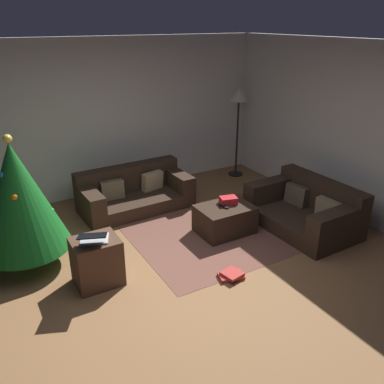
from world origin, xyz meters
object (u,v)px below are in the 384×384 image
at_px(couch_left, 134,192).
at_px(laptop, 94,238).
at_px(ottoman, 225,219).
at_px(tv_remote, 224,207).
at_px(couch_right, 307,210).
at_px(gift_box, 228,200).
at_px(side_table, 97,261).
at_px(corner_lamp, 239,101).
at_px(christmas_tree, 18,197).
at_px(book_stack, 231,275).

height_order(couch_left, laptop, laptop).
bearing_deg(ottoman, tv_remote, -161.53).
distance_m(tv_remote, laptop, 2.00).
xyz_separation_m(couch_left, couch_right, (1.94, -1.90, 0.01)).
bearing_deg(ottoman, gift_box, 32.76).
xyz_separation_m(ottoman, side_table, (-1.97, -0.28, 0.08)).
xyz_separation_m(gift_box, corner_lamp, (1.43, 1.78, 0.99)).
height_order(couch_left, christmas_tree, christmas_tree).
distance_m(couch_right, tv_remote, 1.27).
relative_size(gift_box, corner_lamp, 0.14).
distance_m(couch_right, side_table, 3.12).
bearing_deg(side_table, ottoman, 8.14).
bearing_deg(couch_right, christmas_tree, 73.97).
xyz_separation_m(couch_right, laptop, (-3.13, 0.12, 0.36)).
bearing_deg(corner_lamp, tv_remote, -129.91).
relative_size(couch_right, book_stack, 4.73).
bearing_deg(tv_remote, gift_box, 15.62).
distance_m(laptop, corner_lamp, 4.21).
bearing_deg(book_stack, couch_left, 95.30).
xyz_separation_m(couch_left, christmas_tree, (-1.80, -0.92, 0.66)).
relative_size(couch_left, side_table, 3.15).
bearing_deg(gift_box, couch_left, 122.73).
bearing_deg(laptop, tv_remote, 9.41).
relative_size(gift_box, christmas_tree, 0.14).
bearing_deg(tv_remote, ottoman, 4.48).
xyz_separation_m(laptop, corner_lamp, (3.51, 2.18, 0.82)).
xyz_separation_m(gift_box, laptop, (-2.08, -0.40, 0.17)).
distance_m(christmas_tree, book_stack, 2.68).
distance_m(ottoman, christmas_tree, 2.74).
bearing_deg(gift_box, book_stack, -122.39).
relative_size(christmas_tree, side_table, 2.96).
distance_m(couch_left, gift_box, 1.66).
xyz_separation_m(couch_right, ottoman, (-1.15, 0.45, -0.07)).
distance_m(christmas_tree, side_table, 1.21).
distance_m(christmas_tree, corner_lamp, 4.35).
relative_size(couch_right, laptop, 3.24).
bearing_deg(christmas_tree, couch_right, -14.72).
bearing_deg(book_stack, couch_right, 17.30).
bearing_deg(christmas_tree, ottoman, -11.51).
height_order(couch_right, laptop, laptop).
relative_size(christmas_tree, laptop, 3.49).
bearing_deg(corner_lamp, couch_left, -170.34).
bearing_deg(corner_lamp, side_table, -148.64).
xyz_separation_m(ottoman, gift_box, (0.09, 0.06, 0.25)).
xyz_separation_m(side_table, laptop, (-0.02, -0.05, 0.34)).
distance_m(couch_right, corner_lamp, 2.61).
xyz_separation_m(christmas_tree, book_stack, (2.02, -1.52, -0.88)).
distance_m(tv_remote, side_table, 1.96).
height_order(ottoman, christmas_tree, christmas_tree).
bearing_deg(book_stack, side_table, 153.09).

